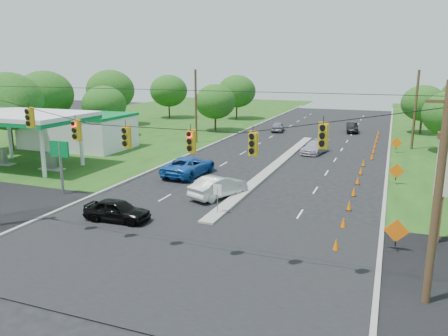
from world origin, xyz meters
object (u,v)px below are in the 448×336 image
at_px(black_sedan, 117,210).
at_px(gas_station, 70,128).
at_px(blue_pickup, 189,166).
at_px(white_sedan, 218,187).

bearing_deg(black_sedan, gas_station, 42.65).
height_order(gas_station, blue_pickup, gas_station).
bearing_deg(black_sedan, blue_pickup, 0.88).
bearing_deg(white_sedan, blue_pickup, -24.40).
bearing_deg(blue_pickup, gas_station, -13.79).
height_order(gas_station, white_sedan, gas_station).
height_order(gas_station, black_sedan, gas_station).
distance_m(black_sedan, blue_pickup, 12.28).
distance_m(gas_station, white_sedan, 24.66).
distance_m(white_sedan, blue_pickup, 7.10).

